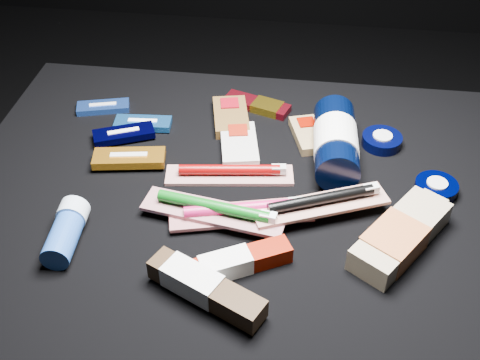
# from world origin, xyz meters

# --- Properties ---
(ground) EXTENTS (3.00, 3.00, 0.00)m
(ground) POSITION_xyz_m (0.00, 0.00, 0.00)
(ground) COLOR black
(ground) RESTS_ON ground
(cloth_table) EXTENTS (0.98, 0.78, 0.40)m
(cloth_table) POSITION_xyz_m (0.00, 0.00, 0.20)
(cloth_table) COLOR black
(cloth_table) RESTS_ON ground
(luna_bar_0) EXTENTS (0.11, 0.07, 0.01)m
(luna_bar_0) POSITION_xyz_m (-0.30, 0.22, 0.41)
(luna_bar_0) COLOR blue
(luna_bar_0) RESTS_ON cloth_table
(luna_bar_1) EXTENTS (0.11, 0.05, 0.01)m
(luna_bar_1) POSITION_xyz_m (-0.20, 0.17, 0.41)
(luna_bar_1) COLOR blue
(luna_bar_1) RESTS_ON cloth_table
(luna_bar_2) EXTENTS (0.12, 0.09, 0.02)m
(luna_bar_2) POSITION_xyz_m (-0.23, 0.13, 0.41)
(luna_bar_2) COLOR black
(luna_bar_2) RESTS_ON cloth_table
(luna_bar_3) EXTENTS (0.14, 0.07, 0.02)m
(luna_bar_3) POSITION_xyz_m (-0.20, 0.05, 0.42)
(luna_bar_3) COLOR orange
(luna_bar_3) RESTS_ON cloth_table
(clif_bar_0) EXTENTS (0.09, 0.14, 0.02)m
(clif_bar_0) POSITION_xyz_m (-0.03, 0.22, 0.41)
(clif_bar_0) COLOR brown
(clif_bar_0) RESTS_ON cloth_table
(clif_bar_1) EXTENTS (0.09, 0.13, 0.02)m
(clif_bar_1) POSITION_xyz_m (-0.00, 0.13, 0.41)
(clif_bar_1) COLOR beige
(clif_bar_1) RESTS_ON cloth_table
(clif_bar_2) EXTENTS (0.09, 0.12, 0.02)m
(clif_bar_2) POSITION_xyz_m (0.13, 0.18, 0.41)
(clif_bar_2) COLOR olive
(clif_bar_2) RESTS_ON cloth_table
(power_bar) EXTENTS (0.15, 0.09, 0.02)m
(power_bar) POSITION_xyz_m (0.02, 0.27, 0.41)
(power_bar) COLOR maroon
(power_bar) RESTS_ON cloth_table
(lotion_bottle) EXTENTS (0.09, 0.25, 0.08)m
(lotion_bottle) POSITION_xyz_m (0.18, 0.12, 0.44)
(lotion_bottle) COLOR black
(lotion_bottle) RESTS_ON cloth_table
(cream_tin_upper) EXTENTS (0.08, 0.08, 0.02)m
(cream_tin_upper) POSITION_xyz_m (0.27, 0.17, 0.41)
(cream_tin_upper) COLOR black
(cream_tin_upper) RESTS_ON cloth_table
(cream_tin_lower) EXTENTS (0.07, 0.07, 0.02)m
(cream_tin_lower) POSITION_xyz_m (0.36, 0.05, 0.41)
(cream_tin_lower) COLOR black
(cream_tin_lower) RESTS_ON cloth_table
(bodywash_bottle) EXTENTS (0.17, 0.21, 0.04)m
(bodywash_bottle) POSITION_xyz_m (0.28, -0.09, 0.42)
(bodywash_bottle) COLOR tan
(bodywash_bottle) RESTS_ON cloth_table
(deodorant_stick) EXTENTS (0.05, 0.12, 0.05)m
(deodorant_stick) POSITION_xyz_m (-0.24, -0.15, 0.42)
(deodorant_stick) COLOR #224FA7
(deodorant_stick) RESTS_ON cloth_table
(toothbrush_pack_0) EXTENTS (0.23, 0.08, 0.03)m
(toothbrush_pack_0) POSITION_xyz_m (-0.00, 0.04, 0.41)
(toothbrush_pack_0) COLOR silver
(toothbrush_pack_0) RESTS_ON cloth_table
(toothbrush_pack_1) EXTENTS (0.24, 0.11, 0.03)m
(toothbrush_pack_1) POSITION_xyz_m (0.03, -0.06, 0.42)
(toothbrush_pack_1) COLOR #A69D9A
(toothbrush_pack_1) RESTS_ON cloth_table
(toothbrush_pack_2) EXTENTS (0.25, 0.09, 0.03)m
(toothbrush_pack_2) POSITION_xyz_m (-0.01, -0.07, 0.42)
(toothbrush_pack_2) COLOR #B1A9A5
(toothbrush_pack_2) RESTS_ON cloth_table
(toothbrush_pack_3) EXTENTS (0.23, 0.14, 0.03)m
(toothbrush_pack_3) POSITION_xyz_m (0.16, -0.04, 0.43)
(toothbrush_pack_3) COLOR silver
(toothbrush_pack_3) RESTS_ON cloth_table
(toothpaste_carton_red) EXTENTS (0.16, 0.11, 0.03)m
(toothpaste_carton_red) POSITION_xyz_m (0.03, -0.18, 0.42)
(toothpaste_carton_red) COLOR #811000
(toothpaste_carton_red) RESTS_ON cloth_table
(toothpaste_carton_green) EXTENTS (0.18, 0.12, 0.04)m
(toothpaste_carton_green) POSITION_xyz_m (-0.01, -0.23, 0.42)
(toothpaste_carton_green) COLOR #311F10
(toothpaste_carton_green) RESTS_ON cloth_table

